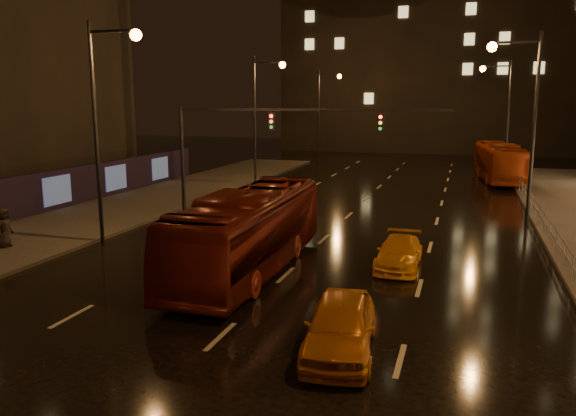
{
  "coord_description": "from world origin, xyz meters",
  "views": [
    {
      "loc": [
        6.3,
        -9.59,
        6.48
      ],
      "look_at": [
        -0.09,
        10.58,
        2.5
      ],
      "focal_mm": 35.0,
      "sensor_mm": 36.0,
      "label": 1
    }
  ],
  "objects": [
    {
      "name": "sidewalk_left",
      "position": [
        -13.5,
        15.0,
        0.07
      ],
      "size": [
        7.0,
        70.0,
        0.15
      ],
      "primitive_type": "cube",
      "color": "#38332D",
      "rests_on": "ground"
    },
    {
      "name": "bus_curb",
      "position": [
        9.0,
        40.33,
        1.59
      ],
      "size": [
        3.91,
        11.62,
        3.17
      ],
      "primitive_type": "imported",
      "rotation": [
        0.0,
        0.0,
        0.11
      ],
      "color": "#9A340F",
      "rests_on": "ground"
    },
    {
      "name": "pedestrian_c",
      "position": [
        -13.01,
        9.72,
        1.02
      ],
      "size": [
        0.7,
        0.94,
        1.75
      ],
      "primitive_type": "imported",
      "rotation": [
        0.0,
        0.0,
        1.75
      ],
      "color": "black",
      "rests_on": "sidewalk_left"
    },
    {
      "name": "railing_right",
      "position": [
        10.2,
        18.0,
        0.9
      ],
      "size": [
        0.05,
        56.0,
        1.0
      ],
      "color": "#99999E",
      "rests_on": "sidewalk_right"
    },
    {
      "name": "building_distant",
      "position": [
        4.0,
        72.0,
        18.0
      ],
      "size": [
        44.0,
        16.0,
        36.0
      ],
      "primitive_type": "cube",
      "color": "black",
      "rests_on": "ground"
    },
    {
      "name": "taxi_far",
      "position": [
        4.0,
        12.36,
        0.59
      ],
      "size": [
        1.68,
        4.08,
        1.18
      ],
      "primitive_type": "imported",
      "rotation": [
        0.0,
        0.0,
        0.01
      ],
      "color": "orange",
      "rests_on": "ground"
    },
    {
      "name": "ground",
      "position": [
        0.0,
        20.0,
        0.0
      ],
      "size": [
        140.0,
        140.0,
        0.0
      ],
      "primitive_type": "plane",
      "color": "black",
      "rests_on": "ground"
    },
    {
      "name": "bus_red",
      "position": [
        -1.5,
        10.19,
        1.6
      ],
      "size": [
        2.93,
        11.52,
        3.19
      ],
      "primitive_type": "imported",
      "rotation": [
        0.0,
        0.0,
        0.02
      ],
      "color": "#60150D",
      "rests_on": "ground"
    },
    {
      "name": "taxi_near",
      "position": [
        3.43,
        3.99,
        0.74
      ],
      "size": [
        2.26,
        4.54,
        1.49
      ],
      "primitive_type": "imported",
      "rotation": [
        0.0,
        0.0,
        0.12
      ],
      "color": "#BC6311",
      "rests_on": "ground"
    },
    {
      "name": "traffic_signal",
      "position": [
        -5.06,
        20.0,
        4.74
      ],
      "size": [
        15.31,
        0.32,
        6.2
      ],
      "color": "black",
      "rests_on": "ground"
    }
  ]
}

